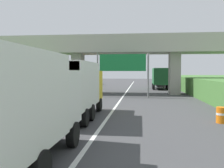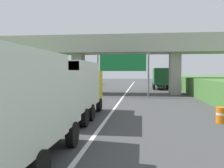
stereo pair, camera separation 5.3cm
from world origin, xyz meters
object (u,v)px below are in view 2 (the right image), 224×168
overhead_highway_sign (123,65)px  car_orange (87,87)px  truck_white (9,107)px  construction_barrel_2 (221,115)px  truck_yellow (76,87)px  truck_green (160,77)px

overhead_highway_sign → car_orange: bearing=135.9°
truck_white → construction_barrel_2: size_ratio=8.11×
construction_barrel_2 → truck_yellow: bearing=176.9°
overhead_highway_sign → construction_barrel_2: overhead_highway_sign is taller
construction_barrel_2 → car_orange: bearing=122.6°
truck_yellow → truck_white: 8.50m
overhead_highway_sign → truck_green: 14.89m
truck_yellow → car_orange: (-3.28, 17.90, -1.08)m
truck_green → car_orange: 13.64m
truck_green → construction_barrel_2: bearing=-87.0°
truck_white → construction_barrel_2: truck_white is taller
overhead_highway_sign → construction_barrel_2: size_ratio=6.53×
truck_yellow → construction_barrel_2: 8.61m
truck_white → truck_green: 35.85m
truck_white → truck_green: same height
truck_yellow → car_orange: size_ratio=1.78×
overhead_highway_sign → truck_white: 21.47m
overhead_highway_sign → construction_barrel_2: 15.18m
truck_white → construction_barrel_2: 11.46m
truck_white → truck_yellow: bearing=92.9°
truck_green → construction_barrel_2: size_ratio=8.11×
truck_yellow → truck_white: size_ratio=1.00×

